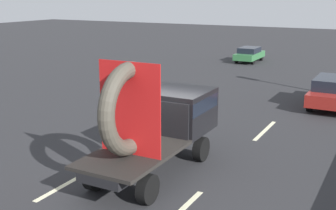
# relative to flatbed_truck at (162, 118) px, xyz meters

# --- Properties ---
(ground_plane) EXTENTS (120.00, 120.00, 0.00)m
(ground_plane) POSITION_rel_flatbed_truck_xyz_m (-0.24, 0.14, -1.60)
(ground_plane) COLOR #28282B
(flatbed_truck) EXTENTS (2.02, 5.41, 3.59)m
(flatbed_truck) POSITION_rel_flatbed_truck_xyz_m (0.00, 0.00, 0.00)
(flatbed_truck) COLOR black
(flatbed_truck) RESTS_ON ground_plane
(distant_sedan) EXTENTS (1.89, 4.41, 1.44)m
(distant_sedan) POSITION_rel_flatbed_truck_xyz_m (3.60, 10.49, -0.83)
(distant_sedan) COLOR black
(distant_sedan) RESTS_ON ground_plane
(lane_dash_left_near) EXTENTS (0.16, 2.16, 0.01)m
(lane_dash_left_near) POSITION_rel_flatbed_truck_xyz_m (-1.80, -2.57, -1.60)
(lane_dash_left_near) COLOR beige
(lane_dash_left_near) RESTS_ON ground_plane
(lane_dash_left_far) EXTENTS (0.16, 2.70, 0.01)m
(lane_dash_left_far) POSITION_rel_flatbed_truck_xyz_m (-1.80, 5.50, -1.60)
(lane_dash_left_far) COLOR beige
(lane_dash_left_far) RESTS_ON ground_plane
(lane_dash_right_far) EXTENTS (0.16, 2.79, 0.01)m
(lane_dash_right_far) POSITION_rel_flatbed_truck_xyz_m (1.80, 5.23, -1.60)
(lane_dash_right_far) COLOR beige
(lane_dash_right_far) RESTS_ON ground_plane
(oncoming_car) EXTENTS (1.53, 3.57, 1.17)m
(oncoming_car) POSITION_rel_flatbed_truck_xyz_m (-4.43, 22.36, -0.98)
(oncoming_car) COLOR black
(oncoming_car) RESTS_ON ground_plane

